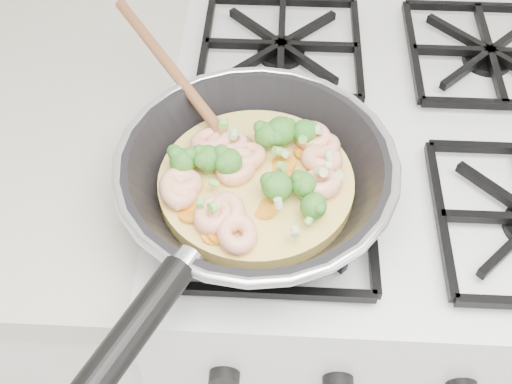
{
  "coord_description": "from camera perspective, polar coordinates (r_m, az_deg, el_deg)",
  "views": [
    {
      "loc": [
        -0.15,
        1.1,
        1.5
      ],
      "look_at": [
        -0.17,
        1.56,
        0.93
      ],
      "focal_mm": 44.48,
      "sensor_mm": 36.0,
      "label": 1
    }
  ],
  "objects": [
    {
      "name": "skillet",
      "position": [
        0.71,
        -0.32,
        1.31
      ],
      "size": [
        0.35,
        0.56,
        0.09
      ],
      "rotation": [
        0.0,
        0.0,
        -0.14
      ],
      "color": "black",
      "rests_on": "stove"
    },
    {
      "name": "stove",
      "position": [
        1.21,
        8.65,
        -9.43
      ],
      "size": [
        0.6,
        0.6,
        0.92
      ],
      "color": "silver",
      "rests_on": "ground"
    }
  ]
}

